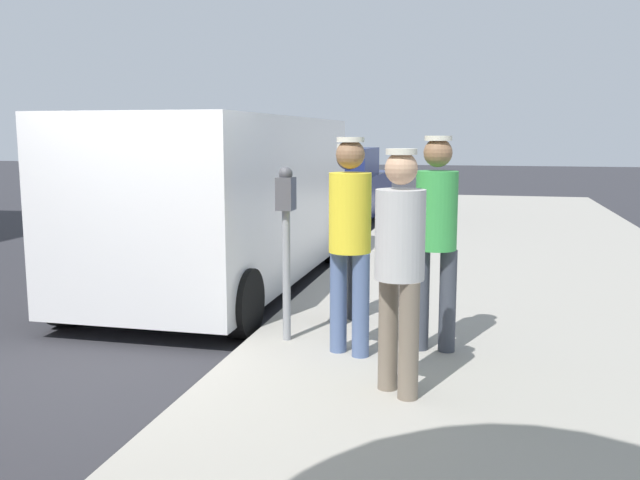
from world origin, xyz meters
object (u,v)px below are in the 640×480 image
(pedestrian_in_yellow, at_px, (350,231))
(parked_sedan_ahead, at_px, (338,188))
(parked_van, at_px, (226,198))
(pedestrian_in_green, at_px, (436,229))
(pedestrian_in_gray, at_px, (400,256))
(pedestrian_in_blue, at_px, (348,221))
(parking_meter_near, at_px, (286,224))

(pedestrian_in_yellow, height_order, parked_sedan_ahead, pedestrian_in_yellow)
(pedestrian_in_yellow, xyz_separation_m, parked_van, (-2.11, 2.77, -0.02))
(pedestrian_in_yellow, bearing_deg, pedestrian_in_green, 20.90)
(pedestrian_in_gray, distance_m, parked_sedan_ahead, 10.99)
(pedestrian_in_gray, bearing_deg, parked_van, 126.17)
(pedestrian_in_blue, height_order, parked_van, parked_van)
(parking_meter_near, bearing_deg, pedestrian_in_gray, -43.69)
(pedestrian_in_yellow, xyz_separation_m, pedestrian_in_gray, (0.49, -0.79, -0.05))
(pedestrian_in_gray, xyz_separation_m, parked_van, (-2.60, 3.56, 0.03))
(parking_meter_near, distance_m, parked_van, 2.92)
(pedestrian_in_green, relative_size, parked_sedan_ahead, 0.40)
(pedestrian_in_green, bearing_deg, parking_meter_near, 179.75)
(pedestrian_in_green, bearing_deg, parked_van, 137.86)
(parking_meter_near, bearing_deg, parked_sedan_ahead, 98.97)
(pedestrian_in_blue, bearing_deg, pedestrian_in_green, -40.02)
(pedestrian_in_green, xyz_separation_m, parked_van, (-2.78, 2.51, -0.02))
(parked_sedan_ahead, bearing_deg, pedestrian_in_yellow, -77.85)
(parked_sedan_ahead, bearing_deg, pedestrian_in_gray, -76.21)
(pedestrian_in_green, height_order, parked_sedan_ahead, pedestrian_in_green)
(pedestrian_in_blue, relative_size, pedestrian_in_gray, 1.00)
(pedestrian_in_blue, xyz_separation_m, pedestrian_in_gray, (0.70, -1.78, -0.00))
(pedestrian_in_blue, relative_size, parked_sedan_ahead, 0.39)
(pedestrian_in_blue, relative_size, pedestrian_in_green, 0.96)
(parked_van, relative_size, parked_sedan_ahead, 1.18)
(parking_meter_near, relative_size, pedestrian_in_green, 0.85)
(pedestrian_in_green, height_order, parked_van, parked_van)
(parked_van, bearing_deg, parking_meter_near, -59.10)
(pedestrian_in_yellow, relative_size, parked_van, 0.34)
(pedestrian_in_gray, relative_size, parked_van, 0.33)
(parking_meter_near, distance_m, pedestrian_in_green, 1.28)
(pedestrian_in_gray, bearing_deg, pedestrian_in_yellow, 121.93)
(pedestrian_in_green, bearing_deg, pedestrian_in_yellow, -159.10)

